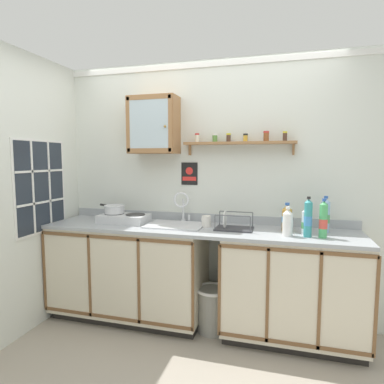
# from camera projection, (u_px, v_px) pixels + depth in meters

# --- Properties ---
(floor) EXTENTS (5.89, 5.89, 0.00)m
(floor) POSITION_uv_depth(u_px,v_px,m) (186.00, 346.00, 2.78)
(floor) COLOR #9E9384
(floor) RESTS_ON ground
(back_wall) EXTENTS (3.49, 0.07, 2.51)m
(back_wall) POSITION_uv_depth(u_px,v_px,m) (205.00, 189.00, 3.30)
(back_wall) COLOR silver
(back_wall) RESTS_ON ground
(side_wall_left) EXTENTS (0.05, 3.46, 2.51)m
(side_wall_left) POSITION_uv_depth(u_px,v_px,m) (9.00, 196.00, 2.79)
(side_wall_left) COLOR silver
(side_wall_left) RESTS_ON ground
(lower_cabinet_run) EXTENTS (1.50, 0.61, 0.91)m
(lower_cabinet_run) POSITION_uv_depth(u_px,v_px,m) (129.00, 271.00, 3.26)
(lower_cabinet_run) COLOR black
(lower_cabinet_run) RESTS_ON ground
(lower_cabinet_run_right) EXTENTS (1.18, 0.61, 0.91)m
(lower_cabinet_run_right) POSITION_uv_depth(u_px,v_px,m) (292.00, 288.00, 2.84)
(lower_cabinet_run_right) COLOR black
(lower_cabinet_run_right) RESTS_ON ground
(countertop) EXTENTS (2.85, 0.64, 0.03)m
(countertop) POSITION_uv_depth(u_px,v_px,m) (197.00, 229.00, 3.02)
(countertop) COLOR #9EA3A8
(countertop) RESTS_ON lower_cabinet_run
(backsplash) EXTENTS (2.85, 0.02, 0.08)m
(backsplash) POSITION_uv_depth(u_px,v_px,m) (204.00, 218.00, 3.30)
(backsplash) COLOR #9EA3A8
(backsplash) RESTS_ON countertop
(sink) EXTENTS (0.53, 0.44, 0.41)m
(sink) POSITION_uv_depth(u_px,v_px,m) (176.00, 227.00, 3.12)
(sink) COLOR silver
(sink) RESTS_ON countertop
(hot_plate_stove) EXTENTS (0.47, 0.27, 0.09)m
(hot_plate_stove) POSITION_uv_depth(u_px,v_px,m) (124.00, 218.00, 3.24)
(hot_plate_stove) COLOR silver
(hot_plate_stove) RESTS_ON countertop
(saucepan) EXTENTS (0.33, 0.22, 0.08)m
(saucepan) POSITION_uv_depth(u_px,v_px,m) (114.00, 209.00, 3.29)
(saucepan) COLOR silver
(saucepan) RESTS_ON hot_plate_stove
(bottle_soda_green_0) EXTENTS (0.07, 0.07, 0.31)m
(bottle_soda_green_0) POSITION_uv_depth(u_px,v_px,m) (323.00, 220.00, 2.62)
(bottle_soda_green_0) COLOR #4CB266
(bottle_soda_green_0) RESTS_ON countertop
(bottle_water_clear_1) EXTENTS (0.07, 0.07, 0.24)m
(bottle_water_clear_1) POSITION_uv_depth(u_px,v_px,m) (306.00, 222.00, 2.75)
(bottle_water_clear_1) COLOR silver
(bottle_water_clear_1) RESTS_ON countertop
(bottle_water_blue_2) EXTENTS (0.07, 0.07, 0.31)m
(bottle_water_blue_2) POSITION_uv_depth(u_px,v_px,m) (325.00, 216.00, 2.82)
(bottle_water_blue_2) COLOR #8CB7E0
(bottle_water_blue_2) RESTS_ON countertop
(bottle_juice_amber_3) EXTENTS (0.09, 0.09, 0.25)m
(bottle_juice_amber_3) POSITION_uv_depth(u_px,v_px,m) (287.00, 218.00, 2.85)
(bottle_juice_amber_3) COLOR gold
(bottle_juice_amber_3) RESTS_ON countertop
(bottle_opaque_white_4) EXTENTS (0.08, 0.08, 0.24)m
(bottle_opaque_white_4) POSITION_uv_depth(u_px,v_px,m) (288.00, 223.00, 2.68)
(bottle_opaque_white_4) COLOR white
(bottle_opaque_white_4) RESTS_ON countertop
(bottle_detergent_teal_5) EXTENTS (0.06, 0.06, 0.33)m
(bottle_detergent_teal_5) POSITION_uv_depth(u_px,v_px,m) (308.00, 219.00, 2.65)
(bottle_detergent_teal_5) COLOR teal
(bottle_detergent_teal_5) RESTS_ON countertop
(dish_rack) EXTENTS (0.33, 0.23, 0.17)m
(dish_rack) POSITION_uv_depth(u_px,v_px,m) (233.00, 226.00, 2.94)
(dish_rack) COLOR #333338
(dish_rack) RESTS_ON countertop
(mug) EXTENTS (0.11, 0.10, 0.10)m
(mug) POSITION_uv_depth(u_px,v_px,m) (206.00, 221.00, 3.05)
(mug) COLOR white
(mug) RESTS_ON countertop
(wall_cabinet) EXTENTS (0.48, 0.27, 0.55)m
(wall_cabinet) POSITION_uv_depth(u_px,v_px,m) (154.00, 125.00, 3.23)
(wall_cabinet) COLOR #996B42
(spice_shelf) EXTENTS (1.04, 0.14, 0.21)m
(spice_shelf) POSITION_uv_depth(u_px,v_px,m) (239.00, 142.00, 3.08)
(spice_shelf) COLOR #996B42
(warning_sign) EXTENTS (0.17, 0.01, 0.22)m
(warning_sign) POSITION_uv_depth(u_px,v_px,m) (189.00, 174.00, 3.30)
(warning_sign) COLOR black
(window) EXTENTS (0.03, 0.66, 0.88)m
(window) POSITION_uv_depth(u_px,v_px,m) (40.00, 187.00, 3.10)
(window) COLOR #262D38
(trash_bin) EXTENTS (0.31, 0.31, 0.41)m
(trash_bin) POSITION_uv_depth(u_px,v_px,m) (212.00, 308.00, 3.01)
(trash_bin) COLOR gray
(trash_bin) RESTS_ON ground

